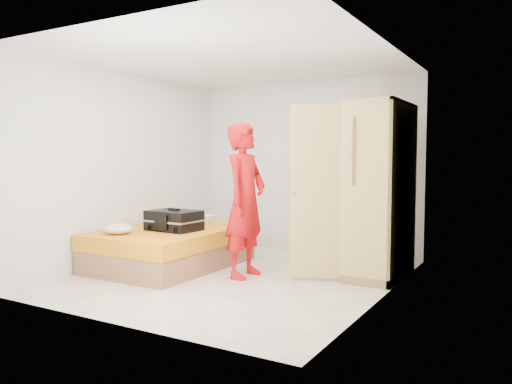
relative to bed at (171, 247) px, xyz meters
The scene contains 7 objects.
room 1.48m from the bed, ahead, with size 4.00×4.02×2.60m.
bed is the anchor object (origin of this frame).
wardrobe 2.73m from the bed, 17.77° to the left, with size 1.14×1.39×2.10m.
person 1.33m from the bed, ahead, with size 0.68×0.44×1.86m, color red.
suitcase 0.40m from the bed, 32.95° to the right, with size 0.69×0.53×0.29m.
round_cushion 0.79m from the bed, 111.78° to the right, with size 0.36×0.36×0.14m, color beige.
pillow 0.91m from the bed, 99.70° to the left, with size 0.51×0.26×0.09m, color beige.
Camera 1 is at (3.20, -5.05, 1.45)m, focal length 35.00 mm.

